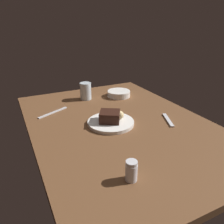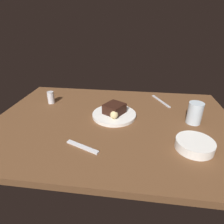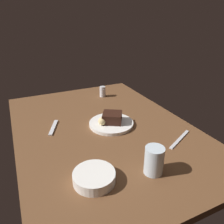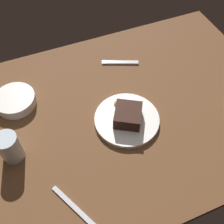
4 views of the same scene
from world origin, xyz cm
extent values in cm
cube|color=brown|center=(0.00, 0.00, 1.50)|extent=(120.00, 84.00, 3.00)
cylinder|color=white|center=(0.10, -4.57, 3.82)|extent=(22.62, 22.62, 1.63)
cube|color=black|center=(0.06, -5.13, 7.14)|extent=(12.50, 12.69, 5.01)
sphere|color=#DBC184|center=(-0.58, 0.72, 6.62)|extent=(3.97, 3.97, 3.97)
cylinder|color=silver|center=(39.26, -16.35, 5.93)|extent=(4.00, 4.00, 5.86)
cylinder|color=silver|center=(39.26, -16.35, 9.46)|extent=(3.80, 3.80, 1.20)
cylinder|color=silver|center=(-39.03, -3.17, 8.26)|extent=(6.97, 6.97, 10.52)
cylinder|color=white|center=(-34.40, 17.90, 4.88)|extent=(14.73, 14.73, 3.75)
cube|color=silver|center=(9.35, 23.01, 3.35)|extent=(14.52, 7.50, 0.70)
cube|color=silver|center=(-25.95, -26.95, 3.25)|extent=(9.71, 17.64, 0.50)
camera|label=1|loc=(88.54, -47.39, 51.88)|focal=35.98mm
camera|label=2|loc=(-10.10, 80.80, 49.81)|focal=30.09mm
camera|label=3|loc=(-89.70, 37.08, 56.96)|focal=35.11mm
camera|label=4|loc=(-25.79, -53.78, 83.40)|focal=44.54mm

